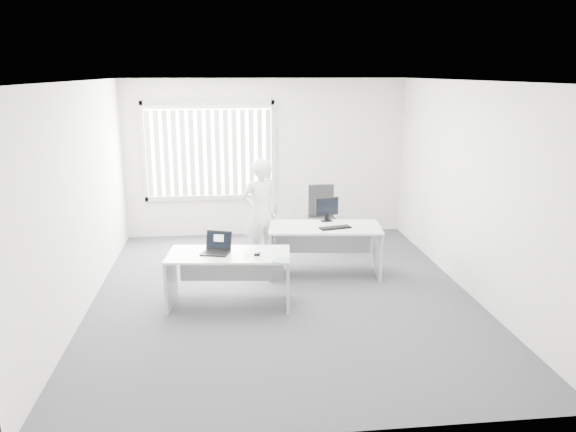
{
  "coord_description": "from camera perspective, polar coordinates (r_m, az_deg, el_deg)",
  "views": [
    {
      "loc": [
        -0.72,
        -6.99,
        2.91
      ],
      "look_at": [
        0.08,
        0.15,
        1.06
      ],
      "focal_mm": 35.0,
      "sensor_mm": 36.0,
      "label": 1
    }
  ],
  "objects": [
    {
      "name": "desk_far",
      "position": [
        8.21,
        3.73,
        -2.42
      ],
      "size": [
        1.69,
        0.94,
        0.74
      ],
      "rotation": [
        0.0,
        0.0,
        -0.11
      ],
      "color": "white",
      "rests_on": "ground"
    },
    {
      "name": "ceiling",
      "position": [
        7.03,
        -0.54,
        13.56
      ],
      "size": [
        5.0,
        6.0,
        0.02
      ],
      "primitive_type": "cube",
      "color": "silver",
      "rests_on": "wall_back"
    },
    {
      "name": "wall_back",
      "position": [
        10.13,
        -2.28,
        5.89
      ],
      "size": [
        5.0,
        0.02,
        2.8
      ],
      "primitive_type": "cube",
      "color": "silver",
      "rests_on": "ground"
    },
    {
      "name": "keyboard",
      "position": [
        8.04,
        4.81,
        -1.2
      ],
      "size": [
        0.47,
        0.24,
        0.02
      ],
      "primitive_type": "cube",
      "rotation": [
        0.0,
        0.0,
        0.22
      ],
      "color": "black",
      "rests_on": "desk_far"
    },
    {
      "name": "laptop",
      "position": [
        7.05,
        -7.42,
        -2.84
      ],
      "size": [
        0.41,
        0.39,
        0.26
      ],
      "primitive_type": null,
      "rotation": [
        0.0,
        0.0,
        -0.33
      ],
      "color": "black",
      "rests_on": "desk_near"
    },
    {
      "name": "office_chair",
      "position": [
        9.58,
        3.48,
        -1.21
      ],
      "size": [
        0.6,
        0.6,
        1.04
      ],
      "rotation": [
        0.0,
        0.0,
        0.0
      ],
      "color": "black",
      "rests_on": "ground"
    },
    {
      "name": "ground",
      "position": [
        7.61,
        -0.49,
        -8.03
      ],
      "size": [
        6.0,
        6.0,
        0.0
      ],
      "primitive_type": "plane",
      "color": "#515158",
      "rests_on": "ground"
    },
    {
      "name": "mouse",
      "position": [
        7.0,
        -3.14,
        -3.79
      ],
      "size": [
        0.08,
        0.12,
        0.05
      ],
      "primitive_type": null,
      "rotation": [
        0.0,
        0.0,
        -0.2
      ],
      "color": "silver",
      "rests_on": "paper_sheet"
    },
    {
      "name": "blinds",
      "position": [
        9.99,
        -8.01,
        6.33
      ],
      "size": [
        2.2,
        0.1,
        1.5
      ],
      "primitive_type": null,
      "color": "white",
      "rests_on": "wall_back"
    },
    {
      "name": "paper_sheet",
      "position": [
        7.03,
        -3.38,
        -3.92
      ],
      "size": [
        0.31,
        0.26,
        0.0
      ],
      "primitive_type": "cube",
      "rotation": [
        0.0,
        0.0,
        0.29
      ],
      "color": "white",
      "rests_on": "desk_near"
    },
    {
      "name": "booklet",
      "position": [
        6.79,
        -0.69,
        -4.51
      ],
      "size": [
        0.24,
        0.26,
        0.01
      ],
      "primitive_type": "cube",
      "rotation": [
        0.0,
        0.0,
        -0.48
      ],
      "color": "silver",
      "rests_on": "desk_near"
    },
    {
      "name": "wall_right",
      "position": [
        7.85,
        17.99,
        2.65
      ],
      "size": [
        0.02,
        6.0,
        2.8
      ],
      "primitive_type": "cube",
      "color": "silver",
      "rests_on": "ground"
    },
    {
      "name": "desk_near",
      "position": [
        7.16,
        -6.01,
        -5.28
      ],
      "size": [
        1.59,
        0.88,
        0.7
      ],
      "rotation": [
        0.0,
        0.0,
        -0.11
      ],
      "color": "white",
      "rests_on": "ground"
    },
    {
      "name": "monitor",
      "position": [
        8.38,
        3.96,
        0.67
      ],
      "size": [
        0.38,
        0.18,
        0.36
      ],
      "primitive_type": null,
      "rotation": [
        0.0,
        0.0,
        0.21
      ],
      "color": "black",
      "rests_on": "desk_far"
    },
    {
      "name": "wall_left",
      "position": [
        7.37,
        -20.24,
        1.73
      ],
      "size": [
        0.02,
        6.0,
        2.8
      ],
      "primitive_type": "cube",
      "color": "silver",
      "rests_on": "ground"
    },
    {
      "name": "person",
      "position": [
        8.49,
        -2.8,
        0.31
      ],
      "size": [
        0.69,
        0.54,
        1.67
      ],
      "primitive_type": "imported",
      "rotation": [
        0.0,
        0.0,
        3.39
      ],
      "color": "silver",
      "rests_on": "ground"
    },
    {
      "name": "window",
      "position": [
        10.05,
        -8.01,
        6.55
      ],
      "size": [
        2.32,
        0.06,
        1.76
      ],
      "primitive_type": "cube",
      "color": "#B8B8B3",
      "rests_on": "wall_back"
    },
    {
      "name": "wall_front",
      "position": [
        4.33,
        3.63,
        -6.01
      ],
      "size": [
        5.0,
        0.02,
        2.8
      ],
      "primitive_type": "cube",
      "color": "silver",
      "rests_on": "ground"
    }
  ]
}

